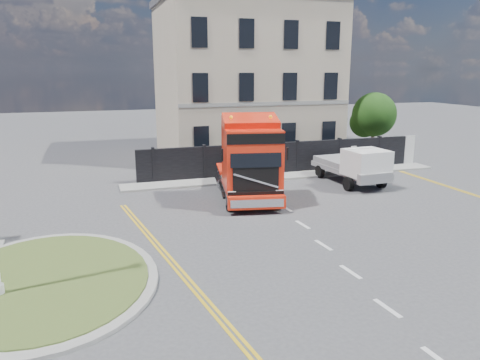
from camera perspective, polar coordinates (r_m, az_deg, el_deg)
name	(u,v)px	position (r m, az deg, el deg)	size (l,w,h in m)	color
ground	(233,229)	(19.41, -0.80, -5.98)	(120.00, 120.00, 0.00)	#424244
traffic_island	(46,281)	(15.90, -22.60, -11.28)	(6.80, 6.80, 0.17)	gray
hoarding_fence	(290,158)	(29.57, 6.15, 2.72)	(18.80, 0.25, 2.00)	black
georgian_building	(244,78)	(35.86, 0.51, 12.33)	(12.30, 10.30, 12.80)	#C3B49B
tree	(372,117)	(35.76, 15.77, 7.45)	(3.20, 3.20, 4.80)	#382619
pavement_far	(288,176)	(28.74, 5.83, 0.50)	(20.00, 1.60, 0.12)	gray
truck	(250,164)	(23.04, 1.18, 1.98)	(3.91, 7.38, 4.20)	black
flatbed_pickup	(360,166)	(26.85, 14.36, 1.66)	(2.37, 5.35, 2.18)	slate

